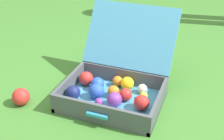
# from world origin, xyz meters

# --- Properties ---
(ground_plane) EXTENTS (16.00, 16.00, 0.00)m
(ground_plane) POSITION_xyz_m (0.00, 0.00, 0.00)
(ground_plane) COLOR #3D7A2D
(open_suitcase) EXTENTS (0.53, 0.64, 0.44)m
(open_suitcase) POSITION_xyz_m (-0.05, 0.10, 0.10)
(open_suitcase) COLOR #4799C6
(open_suitcase) RESTS_ON ground
(stray_ball_on_grass) EXTENTS (0.10, 0.10, 0.10)m
(stray_ball_on_grass) POSITION_xyz_m (-0.50, -0.16, 0.05)
(stray_ball_on_grass) COLOR red
(stray_ball_on_grass) RESTS_ON ground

